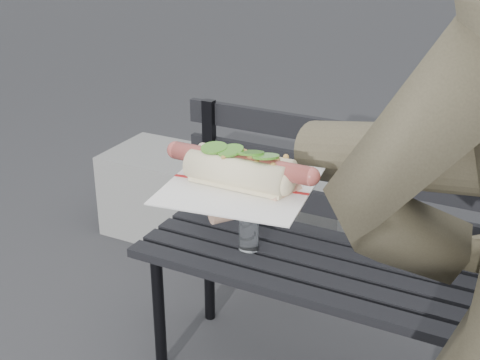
{
  "coord_description": "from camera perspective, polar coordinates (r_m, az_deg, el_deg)",
  "views": [
    {
      "loc": [
        0.4,
        -0.85,
        1.55
      ],
      "look_at": [
        0.03,
        -0.13,
        1.19
      ],
      "focal_mm": 50.0,
      "sensor_mm": 36.0,
      "label": 1
    }
  ],
  "objects": [
    {
      "name": "held_hotdog",
      "position": [
        0.88,
        14.23,
        1.15
      ],
      "size": [
        0.64,
        0.32,
        0.2
      ],
      "color": "#423B2C"
    },
    {
      "name": "concrete_block",
      "position": [
        3.09,
        -1.1,
        -2.23
      ],
      "size": [
        1.2,
        0.4,
        0.4
      ],
      "primitive_type": "cube",
      "color": "slate",
      "rests_on": "ground"
    },
    {
      "name": "park_bench",
      "position": [
        2.11,
        11.6,
        -5.93
      ],
      "size": [
        1.5,
        0.44,
        0.88
      ],
      "color": "black",
      "rests_on": "ground"
    }
  ]
}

